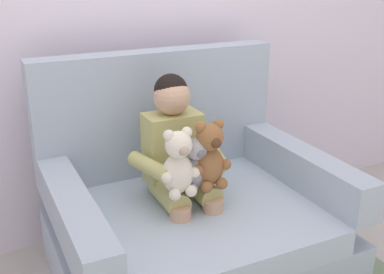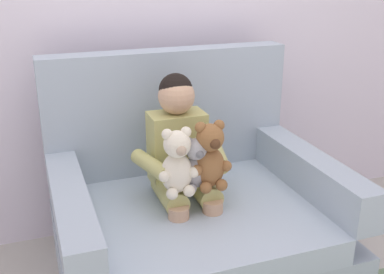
{
  "view_description": "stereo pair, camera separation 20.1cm",
  "coord_description": "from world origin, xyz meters",
  "px_view_note": "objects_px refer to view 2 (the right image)",
  "views": [
    {
      "loc": [
        -0.86,
        -1.75,
        1.48
      ],
      "look_at": [
        -0.04,
        -0.05,
        0.78
      ],
      "focal_mm": 44.22,
      "sensor_mm": 36.0,
      "label": 1
    },
    {
      "loc": [
        -0.68,
        -1.83,
        1.48
      ],
      "look_at": [
        -0.04,
        -0.05,
        0.78
      ],
      "focal_mm": 44.22,
      "sensor_mm": 36.0,
      "label": 2
    }
  ],
  "objects_px": {
    "seated_child": "(182,155)",
    "plush_brown": "(210,157)",
    "plush_grey": "(196,165)",
    "plush_cream": "(177,164)",
    "armchair": "(192,218)"
  },
  "relations": [
    {
      "from": "seated_child",
      "to": "plush_brown",
      "type": "height_order",
      "value": "seated_child"
    },
    {
      "from": "plush_cream",
      "to": "plush_grey",
      "type": "distance_m",
      "value": 0.1
    },
    {
      "from": "plush_cream",
      "to": "plush_brown",
      "type": "bearing_deg",
      "value": -1.01
    },
    {
      "from": "seated_child",
      "to": "plush_grey",
      "type": "xyz_separation_m",
      "value": [
        0.01,
        -0.15,
        0.01
      ]
    },
    {
      "from": "seated_child",
      "to": "plush_grey",
      "type": "bearing_deg",
      "value": -85.68
    },
    {
      "from": "armchair",
      "to": "plush_grey",
      "type": "xyz_separation_m",
      "value": [
        -0.03,
        -0.12,
        0.34
      ]
    },
    {
      "from": "plush_grey",
      "to": "plush_cream",
      "type": "bearing_deg",
      "value": 174.07
    },
    {
      "from": "plush_cream",
      "to": "plush_grey",
      "type": "relative_size",
      "value": 1.22
    },
    {
      "from": "seated_child",
      "to": "plush_grey",
      "type": "height_order",
      "value": "seated_child"
    },
    {
      "from": "plush_brown",
      "to": "plush_cream",
      "type": "bearing_deg",
      "value": 163.46
    },
    {
      "from": "armchair",
      "to": "plush_cream",
      "type": "distance_m",
      "value": 0.4
    },
    {
      "from": "plush_cream",
      "to": "seated_child",
      "type": "bearing_deg",
      "value": 62.59
    },
    {
      "from": "plush_brown",
      "to": "plush_grey",
      "type": "bearing_deg",
      "value": 150.98
    },
    {
      "from": "armchair",
      "to": "plush_grey",
      "type": "distance_m",
      "value": 0.36
    },
    {
      "from": "seated_child",
      "to": "plush_brown",
      "type": "bearing_deg",
      "value": -66.6
    }
  ]
}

